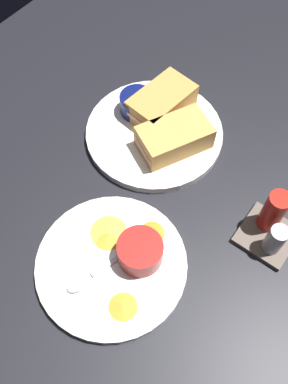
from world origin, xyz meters
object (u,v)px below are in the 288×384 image
ramekin_light_gravy (140,251)px  spoon_by_gravy_ramekin (84,280)px  sandwich_half_far (162,103)px  ramekin_dark_sauce (137,103)px  plate_chips_companion (112,265)px  plate_sandwich_main (155,133)px  spoon_by_dark_ramekin (159,122)px  condiment_caddy (272,225)px  sandwich_half_near (174,137)px

ramekin_light_gravy → spoon_by_gravy_ramekin: (8.56, -4.62, -1.90)cm
sandwich_half_far → ramekin_dark_sauce: bearing=-53.7°
plate_chips_companion → spoon_by_gravy_ramekin: size_ratio=2.49×
plate_sandwich_main → sandwich_half_far: size_ratio=1.90×
plate_chips_companion → ramekin_light_gravy: 5.68cm
spoon_by_gravy_ramekin → plate_sandwich_main: bearing=-164.2°
spoon_by_dark_ramekin → condiment_caddy: size_ratio=1.04×
plate_sandwich_main → plate_chips_companion: bearing=21.5°
ramekin_dark_sauce → spoon_by_dark_ramekin: 5.72cm
plate_chips_companion → ramekin_light_gravy: bearing=140.2°
plate_chips_companion → condiment_caddy: 26.98cm
plate_sandwich_main → spoon_by_dark_ramekin: size_ratio=2.70×
ramekin_dark_sauce → plate_chips_companion: 32.38cm
condiment_caddy → plate_sandwich_main: bearing=-101.8°
sandwich_half_far → condiment_caddy: (10.56, 29.68, -0.59)cm
sandwich_half_far → spoon_by_gravy_ramekin: (35.74, 10.55, -2.04)cm
spoon_by_dark_ramekin → spoon_by_gravy_ramekin: size_ratio=1.00×
plate_sandwich_main → spoon_by_gravy_ramekin: 32.24cm
ramekin_light_gravy → spoon_by_gravy_ramekin: bearing=-28.4°
spoon_by_gravy_ramekin → ramekin_light_gravy: bearing=151.6°
plate_sandwich_main → ramekin_dark_sauce: (-1.86, -5.69, 2.94)cm
spoon_by_gravy_ramekin → condiment_caddy: (-25.18, 19.13, 1.44)cm
plate_chips_companion → spoon_by_gravy_ramekin: spoon_by_gravy_ramekin is taller
sandwich_half_far → plate_chips_companion: (30.86, 12.10, -3.20)cm
sandwich_half_far → spoon_by_dark_ramekin: (2.91, 1.54, -2.04)cm
plate_sandwich_main → spoon_by_gravy_ramekin: (31.01, 8.75, 1.16)cm
ramekin_dark_sauce → ramekin_light_gravy: bearing=38.1°
sandwich_half_near → plate_chips_companion: size_ratio=0.61×
plate_chips_companion → condiment_caddy: bearing=139.1°
sandwich_half_near → condiment_caddy: (5.03, 22.89, -0.59)cm
sandwich_half_near → plate_chips_companion: bearing=11.8°
plate_sandwich_main → ramekin_dark_sauce: ramekin_dark_sauce is taller
ramekin_light_gravy → condiment_caddy: (-16.62, 14.51, -0.45)cm
condiment_caddy → sandwich_half_far: bearing=-109.6°
plate_sandwich_main → ramekin_light_gravy: (22.45, 13.37, 3.06)cm
ramekin_dark_sauce → spoon_by_gravy_ramekin: 35.95cm
spoon_by_gravy_ramekin → ramekin_dark_sauce: bearing=-156.3°
sandwich_half_near → plate_chips_companion: (25.33, 5.31, -3.20)cm
ramekin_light_gravy → plate_chips_companion: bearing=-39.8°
plate_chips_companion → plate_sandwich_main: bearing=-158.5°
ramekin_dark_sauce → plate_chips_companion: bearing=29.7°
sandwich_half_far → condiment_caddy: condiment_caddy is taller
sandwich_half_near → ramekin_dark_sauce: size_ratio=2.23×
plate_sandwich_main → sandwich_half_far: sandwich_half_far is taller
ramekin_dark_sauce → plate_chips_companion: ramekin_dark_sauce is taller
plate_sandwich_main → condiment_caddy: size_ratio=2.80×
sandwich_half_far → condiment_caddy: 31.51cm
ramekin_light_gravy → ramekin_dark_sauce: bearing=-141.9°
plate_chips_companion → condiment_caddy: (-20.30, 17.58, 2.61)cm
sandwich_half_far → spoon_by_gravy_ramekin: size_ratio=1.42×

